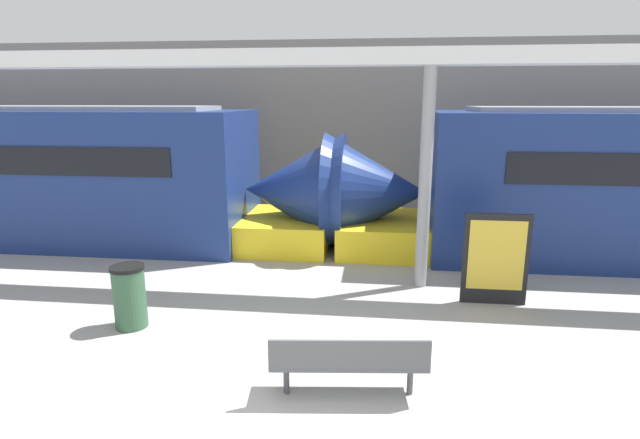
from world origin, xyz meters
TOP-DOWN VIEW (x-y plane):
  - station_wall at (0.00, 10.65)m, footprint 56.00×0.20m
  - bench_near at (0.65, 0.91)m, footprint 1.84×0.63m
  - trash_bin at (-2.72, 2.38)m, footprint 0.50×0.50m
  - poster_board at (2.90, 3.92)m, footprint 1.07×0.07m
  - support_column_near at (1.75, 4.62)m, footprint 0.22×0.22m
  - canopy_beam at (1.75, 4.62)m, footprint 28.00×0.60m

SIDE VIEW (x-z plane):
  - bench_near at x=0.65m, z-range 0.08..0.87m
  - trash_bin at x=-2.72m, z-range 0.00..0.97m
  - poster_board at x=2.90m, z-range 0.01..1.56m
  - support_column_near at x=1.75m, z-range 0.00..3.90m
  - station_wall at x=0.00m, z-range 0.00..5.00m
  - canopy_beam at x=1.75m, z-range 3.90..4.18m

